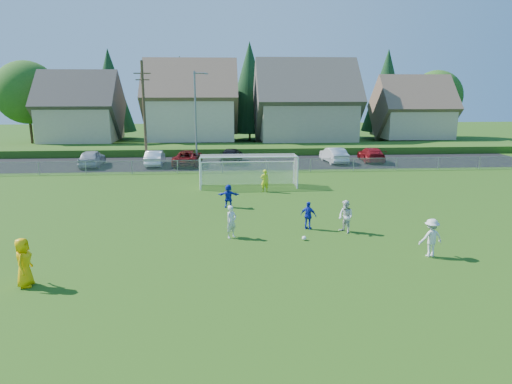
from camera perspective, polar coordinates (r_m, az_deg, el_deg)
The scene contains 23 objects.
ground at distance 20.02m, azimuth 1.68°, elevation -9.06°, with size 160.00×160.00×0.00m, color #193D0C.
asphalt_lot at distance 46.61m, azimuth -1.74°, elevation 3.70°, with size 60.00×60.00×0.00m, color black.
grass_embankment at distance 53.97m, azimuth -2.09°, elevation 5.39°, with size 70.00×6.00×0.80m, color #1E420F.
soccer_ball at distance 23.15m, azimuth 6.04°, elevation -5.75°, with size 0.22×0.22×0.22m, color white.
referee at distance 19.75m, azimuth -27.05°, elevation -7.84°, with size 0.95×0.62×1.94m, color #FFB805.
player_white_a at distance 23.24m, azimuth -3.10°, elevation -3.72°, with size 0.61×0.40×1.68m, color silver.
player_white_b at distance 24.43m, azimuth 11.15°, elevation -3.05°, with size 0.85×0.66×1.74m, color silver.
player_white_c at distance 22.13m, azimuth 21.03°, elevation -5.35°, with size 1.14×0.65×1.76m, color silver.
player_blue_a at distance 24.75m, azimuth 6.57°, elevation -2.94°, with size 0.89×0.37×1.52m, color #1325B3.
player_blue_b at distance 29.10m, azimuth -3.46°, elevation -0.49°, with size 1.39×0.44×1.50m, color #1325B3.
goalkeeper at distance 33.36m, azimuth 1.10°, elevation 1.42°, with size 0.61×0.40×1.66m, color #C8DD1A.
car_a at distance 47.06m, azimuth -19.84°, elevation 4.01°, with size 1.91×4.74×1.62m, color #AAACB2.
car_b at distance 45.86m, azimuth -12.52°, elevation 4.17°, with size 1.57×4.50×1.48m, color white.
car_c at distance 45.43m, azimuth -8.52°, elevation 4.26°, with size 2.48×5.37×1.49m, color #5B0A0A.
car_d at distance 46.76m, azimuth -3.09°, elevation 4.59°, with size 2.00×4.91×1.43m, color black.
car_f at distance 47.26m, azimuth 9.69°, elevation 4.58°, with size 1.63×4.67×1.54m, color silver.
car_g at distance 48.73m, azimuth 14.20°, elevation 4.58°, with size 2.05×5.04×1.46m, color maroon.
soccer_goal at distance 35.06m, azimuth -0.96°, elevation 3.31°, with size 7.42×1.90×2.50m.
chainlink_fence at distance 41.09m, azimuth -1.42°, elevation 3.32°, with size 52.06×0.06×1.20m.
streetlight at distance 44.61m, azimuth -7.50°, elevation 9.43°, with size 1.38×0.18×9.00m.
utility_pole at distance 46.15m, azimuth -13.80°, elevation 9.66°, with size 1.60×0.26×10.00m.
houses_row at distance 61.05m, azimuth -0.51°, elevation 12.80°, with size 53.90×11.45×13.27m.
tree_row at distance 67.26m, azimuth -1.67°, elevation 12.45°, with size 65.98×12.36×13.80m.
Camera 1 is at (-1.93, -18.46, 7.51)m, focal length 32.00 mm.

